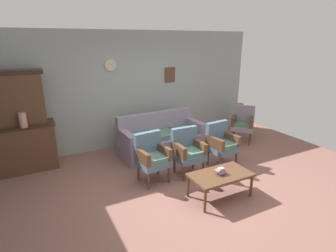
{
  "coord_description": "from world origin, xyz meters",
  "views": [
    {
      "loc": [
        -2.29,
        -3.4,
        2.49
      ],
      "look_at": [
        0.07,
        1.11,
        0.85
      ],
      "focal_mm": 28.8,
      "sensor_mm": 36.0,
      "label": 1
    }
  ],
  "objects_px": {
    "vase_on_cabinet": "(23,120)",
    "armchair_near_couch_end": "(221,142)",
    "side_cabinet": "(26,147)",
    "floral_couch": "(162,139)",
    "book_stack_on_table": "(221,171)",
    "coffee_table": "(220,176)",
    "wingback_chair_by_fireplace": "(243,122)",
    "armchair_row_middle": "(152,155)",
    "armchair_near_cabinet": "(188,150)",
    "floor_vase_by_wall": "(238,117)"
  },
  "relations": [
    {
      "from": "armchair_near_couch_end",
      "to": "book_stack_on_table",
      "type": "height_order",
      "value": "armchair_near_couch_end"
    },
    {
      "from": "armchair_row_middle",
      "to": "book_stack_on_table",
      "type": "bearing_deg",
      "value": -53.66
    },
    {
      "from": "vase_on_cabinet",
      "to": "armchair_row_middle",
      "type": "distance_m",
      "value": 2.49
    },
    {
      "from": "wingback_chair_by_fireplace",
      "to": "coffee_table",
      "type": "relative_size",
      "value": 0.9
    },
    {
      "from": "vase_on_cabinet",
      "to": "wingback_chair_by_fireplace",
      "type": "bearing_deg",
      "value": -7.08
    },
    {
      "from": "armchair_row_middle",
      "to": "floor_vase_by_wall",
      "type": "distance_m",
      "value": 3.64
    },
    {
      "from": "armchair_row_middle",
      "to": "coffee_table",
      "type": "distance_m",
      "value": 1.27
    },
    {
      "from": "floral_couch",
      "to": "armchair_row_middle",
      "type": "distance_m",
      "value": 1.32
    },
    {
      "from": "side_cabinet",
      "to": "coffee_table",
      "type": "distance_m",
      "value": 3.79
    },
    {
      "from": "floor_vase_by_wall",
      "to": "floral_couch",
      "type": "bearing_deg",
      "value": -171.49
    },
    {
      "from": "book_stack_on_table",
      "to": "vase_on_cabinet",
      "type": "bearing_deg",
      "value": 138.36
    },
    {
      "from": "floral_couch",
      "to": "wingback_chair_by_fireplace",
      "type": "bearing_deg",
      "value": -7.55
    },
    {
      "from": "side_cabinet",
      "to": "armchair_near_cabinet",
      "type": "distance_m",
      "value": 3.18
    },
    {
      "from": "side_cabinet",
      "to": "book_stack_on_table",
      "type": "bearing_deg",
      "value": -43.21
    },
    {
      "from": "side_cabinet",
      "to": "vase_on_cabinet",
      "type": "bearing_deg",
      "value": -78.09
    },
    {
      "from": "armchair_near_cabinet",
      "to": "coffee_table",
      "type": "xyz_separation_m",
      "value": [
        0.04,
        -0.94,
        -0.12
      ]
    },
    {
      "from": "vase_on_cabinet",
      "to": "book_stack_on_table",
      "type": "height_order",
      "value": "vase_on_cabinet"
    },
    {
      "from": "floral_couch",
      "to": "armchair_row_middle",
      "type": "height_order",
      "value": "same"
    },
    {
      "from": "armchair_near_couch_end",
      "to": "book_stack_on_table",
      "type": "relative_size",
      "value": 5.46
    },
    {
      "from": "armchair_near_cabinet",
      "to": "coffee_table",
      "type": "bearing_deg",
      "value": -87.39
    },
    {
      "from": "armchair_near_cabinet",
      "to": "vase_on_cabinet",
      "type": "bearing_deg",
      "value": 151.33
    },
    {
      "from": "vase_on_cabinet",
      "to": "armchair_near_cabinet",
      "type": "bearing_deg",
      "value": -28.67
    },
    {
      "from": "armchair_near_cabinet",
      "to": "book_stack_on_table",
      "type": "distance_m",
      "value": 0.95
    },
    {
      "from": "vase_on_cabinet",
      "to": "armchair_near_cabinet",
      "type": "relative_size",
      "value": 0.31
    },
    {
      "from": "side_cabinet",
      "to": "floral_couch",
      "type": "xyz_separation_m",
      "value": [
        2.74,
        -0.49,
        -0.14
      ]
    },
    {
      "from": "armchair_near_cabinet",
      "to": "wingback_chair_by_fireplace",
      "type": "height_order",
      "value": "same"
    },
    {
      "from": "armchair_near_couch_end",
      "to": "coffee_table",
      "type": "bearing_deg",
      "value": -128.66
    },
    {
      "from": "armchair_row_middle",
      "to": "armchair_near_cabinet",
      "type": "bearing_deg",
      "value": -5.46
    },
    {
      "from": "floral_couch",
      "to": "book_stack_on_table",
      "type": "relative_size",
      "value": 11.67
    },
    {
      "from": "vase_on_cabinet",
      "to": "wingback_chair_by_fireplace",
      "type": "distance_m",
      "value": 4.92
    },
    {
      "from": "floral_couch",
      "to": "wingback_chair_by_fireplace",
      "type": "distance_m",
      "value": 2.17
    },
    {
      "from": "armchair_near_cabinet",
      "to": "coffee_table",
      "type": "distance_m",
      "value": 0.95
    },
    {
      "from": "armchair_near_couch_end",
      "to": "coffee_table",
      "type": "distance_m",
      "value": 1.22
    },
    {
      "from": "floral_couch",
      "to": "floor_vase_by_wall",
      "type": "relative_size",
      "value": 2.42
    },
    {
      "from": "armchair_near_cabinet",
      "to": "armchair_near_couch_end",
      "type": "xyz_separation_m",
      "value": [
        0.8,
        0.01,
        0.0
      ]
    },
    {
      "from": "armchair_row_middle",
      "to": "side_cabinet",
      "type": "bearing_deg",
      "value": 141.95
    },
    {
      "from": "vase_on_cabinet",
      "to": "floral_couch",
      "type": "xyz_separation_m",
      "value": [
        2.7,
        -0.32,
        -0.74
      ]
    },
    {
      "from": "vase_on_cabinet",
      "to": "armchair_near_couch_end",
      "type": "height_order",
      "value": "vase_on_cabinet"
    },
    {
      "from": "wingback_chair_by_fireplace",
      "to": "book_stack_on_table",
      "type": "distance_m",
      "value": 2.8
    },
    {
      "from": "side_cabinet",
      "to": "floral_couch",
      "type": "distance_m",
      "value": 2.79
    },
    {
      "from": "floral_couch",
      "to": "book_stack_on_table",
      "type": "height_order",
      "value": "floral_couch"
    },
    {
      "from": "wingback_chair_by_fireplace",
      "to": "floor_vase_by_wall",
      "type": "bearing_deg",
      "value": 55.98
    },
    {
      "from": "armchair_row_middle",
      "to": "armchair_near_couch_end",
      "type": "bearing_deg",
      "value": -2.39
    },
    {
      "from": "side_cabinet",
      "to": "vase_on_cabinet",
      "type": "xyz_separation_m",
      "value": [
        0.04,
        -0.17,
        0.6
      ]
    },
    {
      "from": "side_cabinet",
      "to": "armchair_near_couch_end",
      "type": "height_order",
      "value": "side_cabinet"
    },
    {
      "from": "vase_on_cabinet",
      "to": "coffee_table",
      "type": "height_order",
      "value": "vase_on_cabinet"
    },
    {
      "from": "coffee_table",
      "to": "floor_vase_by_wall",
      "type": "height_order",
      "value": "floor_vase_by_wall"
    },
    {
      "from": "armchair_near_cabinet",
      "to": "armchair_near_couch_end",
      "type": "distance_m",
      "value": 0.8
    },
    {
      "from": "floor_vase_by_wall",
      "to": "vase_on_cabinet",
      "type": "bearing_deg",
      "value": -179.23
    },
    {
      "from": "armchair_row_middle",
      "to": "wingback_chair_by_fireplace",
      "type": "height_order",
      "value": "same"
    }
  ]
}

